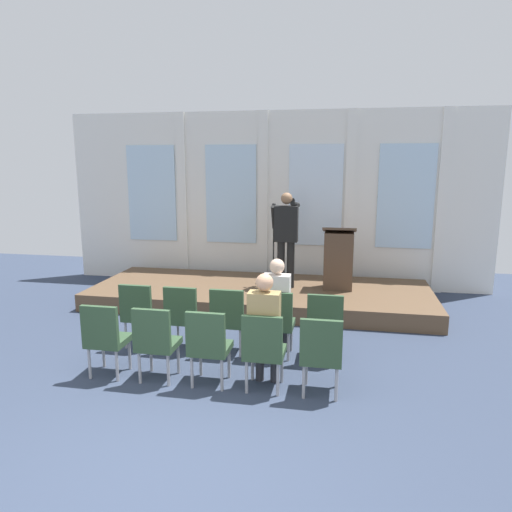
{
  "coord_description": "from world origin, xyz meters",
  "views": [
    {
      "loc": [
        1.51,
        -3.41,
        2.6
      ],
      "look_at": [
        0.14,
        3.78,
        1.13
      ],
      "focal_mm": 32.98,
      "sensor_mm": 36.0,
      "label": 1
    }
  ],
  "objects_px": {
    "chair_r1_c0": "(105,335)",
    "chair_r1_c4": "(321,351)",
    "speaker": "(286,233)",
    "chair_r0_c4": "(325,323)",
    "lectern": "(338,259)",
    "chair_r1_c3": "(264,347)",
    "chair_r0_c0": "(139,311)",
    "audience_r0_c3": "(277,302)",
    "chair_r1_c2": "(208,343)",
    "mic_stand": "(273,267)",
    "chair_r0_c1": "(183,314)",
    "chair_r1_c1": "(156,339)",
    "chair_r0_c2": "(229,317)",
    "chair_r0_c3": "(276,319)",
    "audience_r1_c3": "(265,326)"
  },
  "relations": [
    {
      "from": "mic_stand",
      "to": "audience_r0_c3",
      "type": "bearing_deg",
      "value": -80.22
    },
    {
      "from": "speaker",
      "to": "chair_r0_c4",
      "type": "height_order",
      "value": "speaker"
    },
    {
      "from": "audience_r0_c3",
      "to": "chair_r1_c1",
      "type": "bearing_deg",
      "value": -141.02
    },
    {
      "from": "chair_r0_c4",
      "to": "chair_r1_c2",
      "type": "relative_size",
      "value": 1.0
    },
    {
      "from": "chair_r0_c0",
      "to": "audience_r0_c3",
      "type": "distance_m",
      "value": 1.97
    },
    {
      "from": "chair_r0_c1",
      "to": "chair_r0_c3",
      "type": "distance_m",
      "value": 1.3
    },
    {
      "from": "mic_stand",
      "to": "chair_r0_c1",
      "type": "height_order",
      "value": "mic_stand"
    },
    {
      "from": "chair_r0_c1",
      "to": "chair_r1_c2",
      "type": "height_order",
      "value": "same"
    },
    {
      "from": "lectern",
      "to": "chair_r0_c2",
      "type": "xyz_separation_m",
      "value": [
        -1.42,
        -2.59,
        -0.33
      ]
    },
    {
      "from": "lectern",
      "to": "audience_r0_c3",
      "type": "xyz_separation_m",
      "value": [
        -0.77,
        -2.51,
        -0.11
      ]
    },
    {
      "from": "mic_stand",
      "to": "chair_r1_c4",
      "type": "height_order",
      "value": "mic_stand"
    },
    {
      "from": "mic_stand",
      "to": "chair_r0_c3",
      "type": "xyz_separation_m",
      "value": [
        0.45,
        -2.67,
        -0.11
      ]
    },
    {
      "from": "chair_r0_c0",
      "to": "chair_r1_c1",
      "type": "height_order",
      "value": "same"
    },
    {
      "from": "audience_r1_c3",
      "to": "chair_r1_c4",
      "type": "relative_size",
      "value": 1.47
    },
    {
      "from": "audience_r1_c3",
      "to": "chair_r1_c4",
      "type": "xyz_separation_m",
      "value": [
        0.65,
        -0.08,
        -0.23
      ]
    },
    {
      "from": "audience_r0_c3",
      "to": "chair_r1_c2",
      "type": "height_order",
      "value": "audience_r0_c3"
    },
    {
      "from": "mic_stand",
      "to": "chair_r1_c3",
      "type": "height_order",
      "value": "mic_stand"
    },
    {
      "from": "lectern",
      "to": "chair_r1_c3",
      "type": "xyz_separation_m",
      "value": [
        -0.77,
        -3.57,
        -0.33
      ]
    },
    {
      "from": "chair_r0_c0",
      "to": "chair_r1_c3",
      "type": "distance_m",
      "value": 2.18
    },
    {
      "from": "chair_r0_c0",
      "to": "chair_r1_c2",
      "type": "relative_size",
      "value": 1.0
    },
    {
      "from": "chair_r0_c2",
      "to": "chair_r1_c4",
      "type": "height_order",
      "value": "same"
    },
    {
      "from": "chair_r1_c0",
      "to": "chair_r1_c4",
      "type": "relative_size",
      "value": 1.0
    },
    {
      "from": "chair_r0_c2",
      "to": "chair_r1_c0",
      "type": "distance_m",
      "value": 1.63
    },
    {
      "from": "chair_r1_c1",
      "to": "chair_r1_c3",
      "type": "distance_m",
      "value": 1.3
    },
    {
      "from": "chair_r1_c2",
      "to": "chair_r1_c4",
      "type": "distance_m",
      "value": 1.3
    },
    {
      "from": "chair_r1_c3",
      "to": "chair_r1_c1",
      "type": "bearing_deg",
      "value": 180.0
    },
    {
      "from": "chair_r1_c2",
      "to": "chair_r1_c1",
      "type": "bearing_deg",
      "value": 180.0
    },
    {
      "from": "chair_r1_c2",
      "to": "chair_r0_c2",
      "type": "bearing_deg",
      "value": 90.0
    },
    {
      "from": "audience_r0_c3",
      "to": "chair_r1_c3",
      "type": "xyz_separation_m",
      "value": [
        0.0,
        -1.05,
        -0.22
      ]
    },
    {
      "from": "chair_r0_c1",
      "to": "audience_r0_c3",
      "type": "xyz_separation_m",
      "value": [
        1.3,
        0.08,
        0.22
      ]
    },
    {
      "from": "chair_r1_c1",
      "to": "chair_r1_c2",
      "type": "xyz_separation_m",
      "value": [
        0.65,
        0.0,
        0.0
      ]
    },
    {
      "from": "chair_r1_c0",
      "to": "chair_r1_c1",
      "type": "height_order",
      "value": "same"
    },
    {
      "from": "chair_r0_c1",
      "to": "chair_r1_c0",
      "type": "xyz_separation_m",
      "value": [
        -0.65,
        -0.97,
        0.0
      ]
    },
    {
      "from": "chair_r0_c0",
      "to": "chair_r1_c3",
      "type": "relative_size",
      "value": 1.0
    },
    {
      "from": "mic_stand",
      "to": "chair_r1_c0",
      "type": "relative_size",
      "value": 1.65
    },
    {
      "from": "chair_r0_c2",
      "to": "chair_r0_c0",
      "type": "bearing_deg",
      "value": 180.0
    },
    {
      "from": "speaker",
      "to": "chair_r1_c1",
      "type": "xyz_separation_m",
      "value": [
        -1.11,
        -3.5,
        -0.8
      ]
    },
    {
      "from": "speaker",
      "to": "chair_r1_c1",
      "type": "relative_size",
      "value": 1.87
    },
    {
      "from": "chair_r0_c4",
      "to": "chair_r1_c0",
      "type": "bearing_deg",
      "value": -159.49
    },
    {
      "from": "chair_r0_c4",
      "to": "chair_r1_c2",
      "type": "bearing_deg",
      "value": -143.2
    },
    {
      "from": "chair_r0_c3",
      "to": "chair_r1_c3",
      "type": "height_order",
      "value": "same"
    },
    {
      "from": "lectern",
      "to": "chair_r0_c4",
      "type": "relative_size",
      "value": 1.23
    },
    {
      "from": "chair_r0_c1",
      "to": "speaker",
      "type": "bearing_deg",
      "value": 66.25
    },
    {
      "from": "chair_r0_c1",
      "to": "chair_r1_c2",
      "type": "bearing_deg",
      "value": -56.24
    },
    {
      "from": "chair_r0_c3",
      "to": "chair_r0_c4",
      "type": "distance_m",
      "value": 0.65
    },
    {
      "from": "chair_r1_c3",
      "to": "chair_r0_c2",
      "type": "bearing_deg",
      "value": 123.76
    },
    {
      "from": "chair_r0_c4",
      "to": "chair_r1_c3",
      "type": "distance_m",
      "value": 1.17
    },
    {
      "from": "speaker",
      "to": "chair_r0_c4",
      "type": "bearing_deg",
      "value": -71.47
    },
    {
      "from": "chair_r0_c0",
      "to": "chair_r0_c3",
      "type": "height_order",
      "value": "same"
    },
    {
      "from": "chair_r1_c1",
      "to": "chair_r1_c3",
      "type": "bearing_deg",
      "value": 0.0
    }
  ]
}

